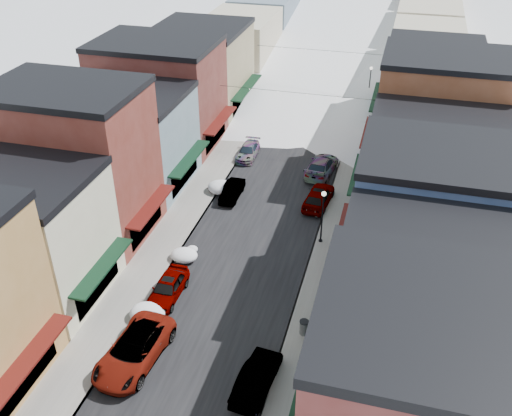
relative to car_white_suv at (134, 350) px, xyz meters
The scene contains 32 objects.
road 52.01m from the car_white_suv, 86.14° to the left, with size 10.00×160.00×0.01m, color black.
sidewalk_left 51.98m from the car_white_suv, 93.42° to the left, with size 3.20×160.00×0.15m, color gray.
sidewalk_right 52.86m from the car_white_suv, 78.98° to the left, with size 3.20×160.00×0.15m, color gray.
curb_left 51.91m from the car_white_suv, 91.71° to the left, with size 0.10×160.00×0.15m, color slate.
curb_right 52.59m from the car_white_suv, 80.64° to the left, with size 0.10×160.00×0.15m, color slate.
bldg_l_cream 11.32m from the car_white_suv, 155.68° to the left, with size 11.30×8.20×9.50m.
bldg_l_brick_near 16.91m from the car_white_suv, 129.47° to the left, with size 12.30×8.20×12.50m.
bldg_l_grayblue 23.30m from the car_white_suv, 114.90° to the left, with size 11.30×9.20×9.00m.
bldg_l_brick_far 32.07m from the car_white_suv, 109.69° to the left, with size 13.30×9.20×11.00m.
bldg_l_tan 41.25m from the car_white_suv, 103.66° to the left, with size 11.30×11.20×10.00m.
bldg_r_green 17.57m from the car_white_suv, 13.09° to the left, with size 11.30×9.20×9.50m.
bldg_r_blue 21.53m from the car_white_suv, 37.65° to the left, with size 11.30×9.20×10.50m.
bldg_r_cream 28.06m from the car_white_suv, 51.84° to the left, with size 12.30×9.20×9.00m.
bldg_r_brick_far 35.92m from the car_white_suv, 60.19° to the left, with size 13.30×9.20×11.50m.
bldg_r_tan 44.32m from the car_white_suv, 67.79° to the left, with size 11.30×11.20×9.50m.
distant_blocks 75.03m from the car_white_suv, 87.32° to the left, with size 34.00×55.00×8.00m.
overhead_cables 39.89m from the car_white_suv, 84.92° to the left, with size 16.40×15.04×0.04m.
car_white_suv is the anchor object (origin of this frame).
car_silver_sedan 6.18m from the car_white_suv, 93.15° to the left, with size 1.86×4.63×1.58m, color gray.
car_dark_hatch 20.41m from the car_white_suv, 90.00° to the left, with size 1.43×4.11×1.35m, color black.
car_silver_wagon 28.62m from the car_white_suv, 91.60° to the left, with size 1.85×4.56×1.32m, color #ADB1B6.
car_green_sedan 7.80m from the car_white_suv, ahead, with size 1.69×4.84×1.60m, color black.
car_gray_suv 22.57m from the car_white_suv, 69.79° to the left, with size 2.04×5.06×1.72m, color gray.
car_black_sedan 27.99m from the car_white_suv, 75.34° to the left, with size 2.35×5.79×1.68m, color black.
car_lane_silver 53.56m from the car_white_suv, 88.61° to the left, with size 1.90×4.73×1.61m, color #969A9E.
car_lane_white 66.42m from the car_white_suv, 85.20° to the left, with size 2.68×5.80×1.61m, color white.
trash_can 10.82m from the car_white_suv, 26.88° to the left, with size 0.61×0.61×1.04m.
streetlamp_near 18.01m from the car_white_suv, 59.84° to the left, with size 0.38×0.38×4.63m.
streetlamp_far 47.91m from the car_white_suv, 78.35° to the left, with size 0.38×0.38×4.52m.
snow_pile_near 3.85m from the car_white_suv, 101.80° to the left, with size 2.43×2.70×1.03m.
snow_pile_mid 10.58m from the car_white_suv, 94.24° to the left, with size 2.11×2.50×0.89m.
snow_pile_far 21.16m from the car_white_suv, 93.27° to the left, with size 2.56×2.77×1.08m.
Camera 1 is at (10.20, -14.04, 26.82)m, focal length 40.00 mm.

